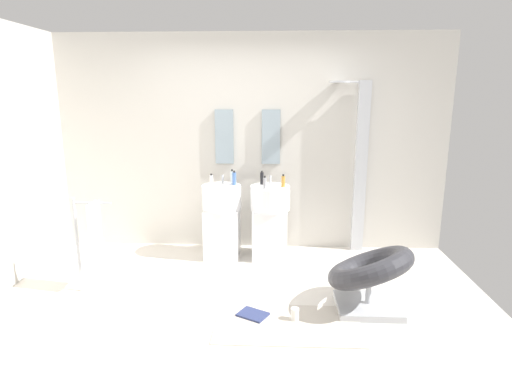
# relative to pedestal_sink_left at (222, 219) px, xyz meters

# --- Properties ---
(ground_plane) EXTENTS (4.80, 3.60, 0.04)m
(ground_plane) POSITION_rel_pedestal_sink_left_xyz_m (0.28, -1.22, -0.48)
(ground_plane) COLOR silver
(rear_partition) EXTENTS (4.80, 0.10, 2.60)m
(rear_partition) POSITION_rel_pedestal_sink_left_xyz_m (0.28, 0.43, 0.84)
(rear_partition) COLOR beige
(rear_partition) RESTS_ON ground_plane
(pedestal_sink_left) EXTENTS (0.46, 0.46, 0.97)m
(pedestal_sink_left) POSITION_rel_pedestal_sink_left_xyz_m (0.00, 0.00, 0.00)
(pedestal_sink_left) COLOR white
(pedestal_sink_left) RESTS_ON ground_plane
(pedestal_sink_right) EXTENTS (0.46, 0.46, 0.97)m
(pedestal_sink_right) POSITION_rel_pedestal_sink_left_xyz_m (0.56, 0.00, 0.00)
(pedestal_sink_right) COLOR white
(pedestal_sink_right) RESTS_ON ground_plane
(vanity_mirror_left) EXTENTS (0.22, 0.03, 0.65)m
(vanity_mirror_left) POSITION_rel_pedestal_sink_left_xyz_m (0.00, 0.36, 0.93)
(vanity_mirror_left) COLOR #8C9EA8
(vanity_mirror_right) EXTENTS (0.22, 0.03, 0.65)m
(vanity_mirror_right) POSITION_rel_pedestal_sink_left_xyz_m (0.56, 0.36, 0.93)
(vanity_mirror_right) COLOR #8C9EA8
(shower_column) EXTENTS (0.49, 0.24, 2.05)m
(shower_column) POSITION_rel_pedestal_sink_left_xyz_m (1.62, 0.31, 0.62)
(shower_column) COLOR #B7BABF
(shower_column) RESTS_ON ground_plane
(lounge_chair) EXTENTS (1.09, 1.09, 0.65)m
(lounge_chair) POSITION_rel_pedestal_sink_left_xyz_m (1.47, -1.21, -0.11)
(lounge_chair) COLOR #B7BABF
(lounge_chair) RESTS_ON ground_plane
(towel_rack) EXTENTS (0.37, 0.22, 0.95)m
(towel_rack) POSITION_rel_pedestal_sink_left_xyz_m (-1.12, -0.98, 0.17)
(towel_rack) COLOR #B7BABF
(towel_rack) RESTS_ON ground_plane
(area_rug) EXTENTS (1.22, 0.65, 0.01)m
(area_rug) POSITION_rel_pedestal_sink_left_xyz_m (0.74, -1.52, -0.45)
(area_rug) COLOR beige
(area_rug) RESTS_ON ground_plane
(magazine_navy) EXTENTS (0.30, 0.28, 0.02)m
(magazine_navy) POSITION_rel_pedestal_sink_left_xyz_m (0.44, -1.39, -0.44)
(magazine_navy) COLOR navy
(magazine_navy) RESTS_ON area_rug
(coffee_mug) EXTENTS (0.07, 0.07, 0.11)m
(coffee_mug) POSITION_rel_pedestal_sink_left_xyz_m (0.80, -1.45, -0.40)
(coffee_mug) COLOR white
(coffee_mug) RESTS_ON area_rug
(soap_bottle_blue) EXTENTS (0.04, 0.04, 0.17)m
(soap_bottle_blue) POSITION_rel_pedestal_sink_left_xyz_m (0.15, 0.04, 0.48)
(soap_bottle_blue) COLOR #4C72B7
(soap_bottle_blue) RESTS_ON pedestal_sink_left
(soap_bottle_black) EXTENTS (0.04, 0.04, 0.16)m
(soap_bottle_black) POSITION_rel_pedestal_sink_left_xyz_m (0.47, 0.09, 0.48)
(soap_bottle_black) COLOR black
(soap_bottle_black) RESTS_ON pedestal_sink_right
(soap_bottle_white) EXTENTS (0.04, 0.04, 0.16)m
(soap_bottle_white) POSITION_rel_pedestal_sink_left_xyz_m (-0.10, -0.10, 0.48)
(soap_bottle_white) COLOR white
(soap_bottle_white) RESTS_ON pedestal_sink_left
(soap_bottle_grey) EXTENTS (0.04, 0.04, 0.14)m
(soap_bottle_grey) POSITION_rel_pedestal_sink_left_xyz_m (0.50, -0.13, 0.47)
(soap_bottle_grey) COLOR #99999E
(soap_bottle_grey) RESTS_ON pedestal_sink_right
(soap_bottle_clear) EXTENTS (0.04, 0.04, 0.17)m
(soap_bottle_clear) POSITION_rel_pedestal_sink_left_xyz_m (0.12, 0.09, 0.49)
(soap_bottle_clear) COLOR silver
(soap_bottle_clear) RESTS_ON pedestal_sink_left
(soap_bottle_amber) EXTENTS (0.04, 0.04, 0.15)m
(soap_bottle_amber) POSITION_rel_pedestal_sink_left_xyz_m (0.71, -0.04, 0.47)
(soap_bottle_amber) COLOR #C68C38
(soap_bottle_amber) RESTS_ON pedestal_sink_right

